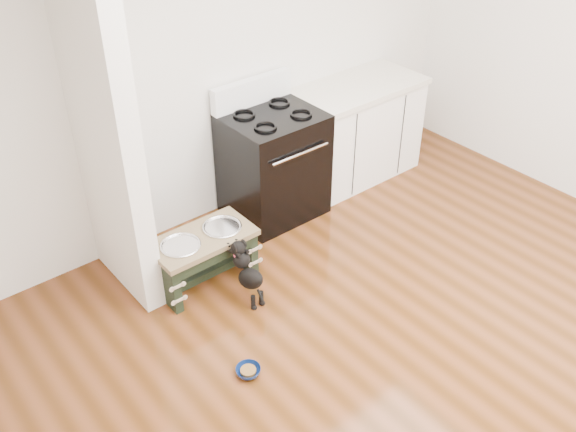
% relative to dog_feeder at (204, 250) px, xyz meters
% --- Properties ---
extents(ground, '(5.00, 5.00, 0.00)m').
position_rel_dog_feeder_xyz_m(ground, '(0.74, -1.73, -0.30)').
color(ground, '#47250C').
rests_on(ground, ground).
extents(room_shell, '(5.00, 5.00, 5.00)m').
position_rel_dog_feeder_xyz_m(room_shell, '(0.74, -1.73, 1.32)').
color(room_shell, silver).
rests_on(room_shell, ground).
extents(partition_wall, '(0.15, 0.80, 2.70)m').
position_rel_dog_feeder_xyz_m(partition_wall, '(-0.44, 0.37, 1.05)').
color(partition_wall, silver).
rests_on(partition_wall, ground).
extents(oven_range, '(0.76, 0.69, 1.14)m').
position_rel_dog_feeder_xyz_m(oven_range, '(0.99, 0.43, 0.18)').
color(oven_range, black).
rests_on(oven_range, ground).
extents(cabinet_run, '(1.24, 0.64, 0.91)m').
position_rel_dog_feeder_xyz_m(cabinet_run, '(1.97, 0.45, 0.15)').
color(cabinet_run, white).
rests_on(cabinet_run, ground).
extents(dog_feeder, '(0.76, 0.41, 0.44)m').
position_rel_dog_feeder_xyz_m(dog_feeder, '(0.00, 0.00, 0.00)').
color(dog_feeder, black).
rests_on(dog_feeder, ground).
extents(puppy, '(0.13, 0.39, 0.47)m').
position_rel_dog_feeder_xyz_m(puppy, '(0.14, -0.35, -0.04)').
color(puppy, black).
rests_on(puppy, ground).
extents(floor_bowl, '(0.17, 0.17, 0.05)m').
position_rel_dog_feeder_xyz_m(floor_bowl, '(-0.29, -0.94, -0.27)').
color(floor_bowl, navy).
rests_on(floor_bowl, ground).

